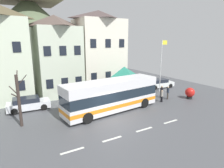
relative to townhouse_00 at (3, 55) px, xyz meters
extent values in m
cube|color=#4C4E52|center=(7.71, -11.51, -5.45)|extent=(40.00, 60.00, 0.06)
cube|color=silver|center=(3.21, -13.77, -5.41)|extent=(1.60, 0.20, 0.01)
cube|color=silver|center=(6.21, -13.77, -5.41)|extent=(1.60, 0.20, 0.01)
cube|color=silver|center=(9.21, -13.77, -5.41)|extent=(1.60, 0.20, 0.01)
cube|color=silver|center=(12.21, -13.77, -5.41)|extent=(1.60, 0.20, 0.01)
cube|color=beige|center=(0.00, 0.00, -0.71)|extent=(5.42, 5.02, 9.42)
cube|color=black|center=(1.35, -2.54, -3.16)|extent=(0.80, 0.06, 1.10)
cube|color=black|center=(1.35, -2.54, 0.93)|extent=(0.80, 0.06, 1.10)
cube|color=beige|center=(6.13, 0.75, -1.08)|extent=(5.29, 6.52, 8.68)
pyramid|color=brown|center=(6.13, 0.75, 4.00)|extent=(5.29, 6.52, 1.48)
cube|color=black|center=(4.37, -2.54, -3.34)|extent=(0.80, 0.06, 1.10)
cube|color=black|center=(6.13, -2.54, -3.34)|extent=(0.80, 0.06, 1.10)
cube|color=black|center=(7.89, -2.54, -3.34)|extent=(0.80, 0.06, 1.10)
cube|color=black|center=(4.37, -2.54, 0.43)|extent=(0.80, 0.06, 1.10)
cube|color=black|center=(6.13, -2.54, 0.43)|extent=(0.80, 0.06, 1.10)
cube|color=black|center=(7.89, -2.54, 0.43)|extent=(0.80, 0.06, 1.10)
cube|color=silver|center=(12.13, 0.11, -0.49)|extent=(6.37, 5.24, 9.85)
pyramid|color=#504140|center=(12.13, 0.11, 5.04)|extent=(6.37, 5.24, 1.21)
cube|color=black|center=(10.01, -2.54, -3.06)|extent=(0.80, 0.06, 1.10)
cube|color=black|center=(12.13, -2.54, -3.06)|extent=(0.80, 0.06, 1.10)
cube|color=black|center=(14.25, -2.54, -3.06)|extent=(0.80, 0.06, 1.10)
cube|color=black|center=(10.01, -2.54, 1.22)|extent=(0.80, 0.06, 1.10)
cube|color=black|center=(12.13, -2.54, 1.22)|extent=(0.80, 0.06, 1.10)
cube|color=black|center=(14.25, -2.54, 1.22)|extent=(0.80, 0.06, 1.10)
cone|color=#58674A|center=(5.65, 19.15, 2.48)|extent=(34.82, 34.82, 15.80)
cube|color=silver|center=(9.00, -8.88, -4.61)|extent=(10.29, 3.50, 1.11)
cube|color=orange|center=(9.00, -8.88, -4.56)|extent=(10.31, 3.53, 0.36)
cube|color=#19232D|center=(9.00, -8.88, -3.59)|extent=(10.18, 3.46, 0.94)
cube|color=silver|center=(9.00, -8.88, -2.68)|extent=(10.29, 3.50, 0.88)
cube|color=#19232D|center=(14.04, -8.39, -3.59)|extent=(0.27, 2.13, 0.90)
cylinder|color=black|center=(12.30, -7.34, -4.92)|extent=(1.02, 0.38, 1.00)
cylinder|color=black|center=(12.54, -9.77, -4.92)|extent=(1.02, 0.38, 1.00)
cylinder|color=black|center=(5.47, -8.00, -4.92)|extent=(1.02, 0.38, 1.00)
cylinder|color=black|center=(5.71, -10.43, -4.92)|extent=(1.02, 0.38, 1.00)
cylinder|color=#473D33|center=(11.04, -3.91, -4.22)|extent=(0.14, 0.14, 2.40)
cylinder|color=#473D33|center=(14.34, -3.91, -4.22)|extent=(0.14, 0.14, 2.40)
cylinder|color=#473D33|center=(11.04, -7.21, -4.22)|extent=(0.14, 0.14, 2.40)
cylinder|color=#473D33|center=(14.34, -7.21, -4.22)|extent=(0.14, 0.14, 2.40)
pyramid|color=#277F69|center=(12.69, -5.56, -2.27)|extent=(3.60, 3.60, 1.49)
cube|color=white|center=(1.76, -4.31, -4.89)|extent=(4.20, 1.94, 0.69)
cube|color=#1E232D|center=(1.55, -4.29, -4.31)|extent=(2.55, 1.64, 0.47)
cylinder|color=black|center=(3.16, -3.56, -5.10)|extent=(0.65, 0.23, 0.64)
cylinder|color=black|center=(3.07, -5.20, -5.10)|extent=(0.65, 0.23, 0.64)
cylinder|color=black|center=(0.44, -3.41, -5.10)|extent=(0.65, 0.23, 0.64)
cylinder|color=black|center=(0.36, -5.06, -5.10)|extent=(0.65, 0.23, 0.64)
cube|color=#2D5339|center=(15.47, -4.53, -4.90)|extent=(4.50, 1.94, 0.68)
cube|color=#1E232D|center=(15.24, -4.53, -4.28)|extent=(2.71, 1.68, 0.56)
cylinder|color=black|center=(16.96, -3.68, -5.10)|extent=(0.64, 0.21, 0.64)
cylinder|color=black|center=(16.92, -5.45, -5.10)|extent=(0.64, 0.21, 0.64)
cylinder|color=black|center=(14.01, -3.62, -5.10)|extent=(0.64, 0.21, 0.64)
cylinder|color=black|center=(13.98, -5.39, -5.10)|extent=(0.64, 0.21, 0.64)
cube|color=silver|center=(20.15, -4.11, -4.91)|extent=(4.47, 2.08, 0.65)
cube|color=#1E232D|center=(19.93, -4.10, -4.35)|extent=(2.72, 1.73, 0.48)
cylinder|color=black|center=(21.65, -3.42, -5.10)|extent=(0.65, 0.25, 0.64)
cylinder|color=black|center=(21.51, -5.05, -5.10)|extent=(0.65, 0.25, 0.64)
cylinder|color=black|center=(18.79, -3.18, -5.10)|extent=(0.65, 0.25, 0.64)
cylinder|color=black|center=(18.65, -4.81, -5.10)|extent=(0.65, 0.25, 0.64)
cylinder|color=black|center=(15.51, -9.21, -5.06)|extent=(0.13, 0.13, 0.71)
cylinder|color=black|center=(15.47, -9.40, -5.06)|extent=(0.13, 0.13, 0.71)
cylinder|color=gray|center=(15.49, -9.31, -4.48)|extent=(0.30, 0.30, 0.55)
sphere|color=#D1AD89|center=(15.49, -9.31, -4.10)|extent=(0.20, 0.20, 0.20)
cylinder|color=#2D2D38|center=(16.76, -8.12, -5.07)|extent=(0.16, 0.16, 0.70)
cylinder|color=#2D2D38|center=(16.69, -7.93, -5.07)|extent=(0.16, 0.16, 0.70)
cylinder|color=black|center=(16.72, -8.03, -4.45)|extent=(0.33, 0.33, 0.63)
sphere|color=tan|center=(16.72, -8.03, -4.02)|extent=(0.23, 0.23, 0.23)
cylinder|color=#38332D|center=(16.80, -8.97, -4.99)|extent=(0.16, 0.16, 0.85)
cylinder|color=#38332D|center=(16.96, -8.86, -4.99)|extent=(0.16, 0.16, 0.85)
cylinder|color=#232B38|center=(16.88, -8.91, -4.32)|extent=(0.28, 0.28, 0.60)
sphere|color=#D1AD89|center=(16.88, -8.91, -3.92)|extent=(0.20, 0.20, 0.20)
cube|color=brown|center=(11.63, -4.04, -4.97)|extent=(1.62, 0.45, 0.08)
cube|color=brown|center=(11.63, -3.82, -4.75)|extent=(1.62, 0.06, 0.40)
cube|color=#2D2D33|center=(10.90, -4.04, -5.19)|extent=(0.08, 0.36, 0.45)
cube|color=#2D2D33|center=(12.36, -4.04, -5.19)|extent=(0.08, 0.36, 0.45)
cylinder|color=silver|center=(18.63, -5.69, -1.88)|extent=(0.10, 0.10, 7.08)
cube|color=yellow|center=(19.08, -5.69, 1.31)|extent=(0.90, 0.03, 0.56)
cylinder|color=black|center=(19.35, -10.14, -5.29)|extent=(0.68, 0.68, 0.25)
sphere|color=red|center=(19.35, -10.14, -4.60)|extent=(1.14, 1.14, 1.14)
cylinder|color=#382D28|center=(0.72, -8.10, -3.23)|extent=(0.24, 0.24, 4.38)
cylinder|color=#382D28|center=(0.80, -7.58, -1.26)|extent=(0.26, 1.10, 0.86)
cylinder|color=#382D28|center=(0.74, -7.84, -2.51)|extent=(0.11, 0.59, 0.78)
cylinder|color=#382D28|center=(1.08, -8.30, -1.52)|extent=(0.80, 0.48, 0.98)
cylinder|color=#382D28|center=(0.44, -7.69, -2.39)|extent=(0.65, 0.91, 0.69)
cylinder|color=#382D28|center=(0.47, -8.34, -2.67)|extent=(0.58, 0.58, 0.55)
camera|label=1|loc=(-0.04, -24.54, 1.61)|focal=30.17mm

